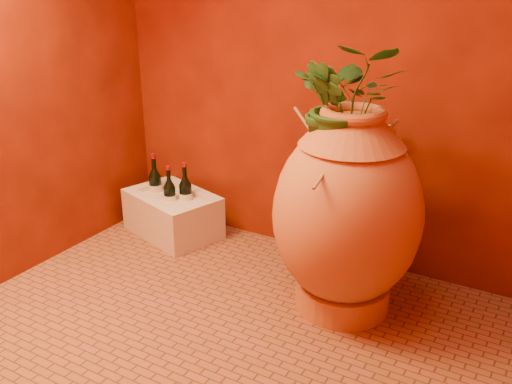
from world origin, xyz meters
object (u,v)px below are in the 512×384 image
Objects in this scene: wine_bottle_b at (155,187)px; wine_bottle_c at (170,197)px; wine_bottle_a at (186,195)px; amphora at (347,214)px; wall_tap at (387,140)px; stone_basin at (173,215)px.

wine_bottle_b is 0.19m from wine_bottle_c.
wine_bottle_b is at bearing 156.50° from wine_bottle_c.
amphora is at bearing -13.17° from wine_bottle_a.
amphora is 1.41m from wine_bottle_b.
amphora is 2.96× the size of wine_bottle_b.
amphora is 5.79× the size of wall_tap.
amphora is 0.47m from wall_tap.
wine_bottle_c is (0.01, -0.03, 0.13)m from stone_basin.
amphora is 1.24m from wine_bottle_c.
wall_tap is at bearing 4.76° from wine_bottle_b.
amphora is at bearing -9.67° from wine_bottle_c.
wine_bottle_b is at bearing -175.24° from wall_tap.
amphora is 3.20× the size of wine_bottle_c.
wine_bottle_c is at bearing -75.95° from stone_basin.
wall_tap reaches higher than wine_bottle_a.
stone_basin is 1.98× the size of wine_bottle_a.
amphora is 1.17m from wine_bottle_a.
stone_basin is 1.39m from wall_tap.
amphora reaches higher than wall_tap.
wine_bottle_a is at bearing -3.67° from wine_bottle_b.
amphora is 1.28m from stone_basin.
wine_bottle_b is (-1.37, 0.28, -0.23)m from amphora.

